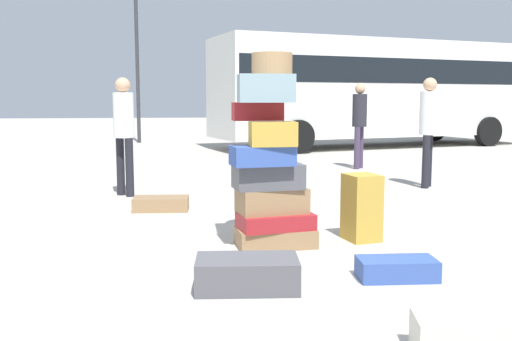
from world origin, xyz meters
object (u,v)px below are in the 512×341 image
at_px(suitcase_tan_white_trunk, 362,207).
at_px(suitcase_cream_foreground_near, 478,337).
at_px(lamp_post, 136,20).
at_px(person_bearded_onlooker, 359,118).
at_px(parked_bus, 377,86).
at_px(person_tourist_with_camera, 429,122).
at_px(suitcase_brown_right_side, 161,204).
at_px(person_passerby_in_red, 124,126).
at_px(suitcase_navy_upright_blue, 397,269).
at_px(suitcase_charcoal_behind_tower, 247,274).
at_px(suitcase_tower, 270,169).

height_order(suitcase_tan_white_trunk, suitcase_cream_foreground_near, suitcase_tan_white_trunk).
bearing_deg(lamp_post, person_bearded_onlooker, -56.86).
bearing_deg(parked_bus, person_tourist_with_camera, -118.09).
bearing_deg(suitcase_cream_foreground_near, suitcase_brown_right_side, 124.78).
bearing_deg(person_passerby_in_red, suitcase_navy_upright_blue, -11.56).
bearing_deg(lamp_post, person_tourist_with_camera, -62.45).
relative_size(person_bearded_onlooker, parked_bus, 0.17).
relative_size(suitcase_brown_right_side, suitcase_cream_foreground_near, 1.00).
xyz_separation_m(person_bearded_onlooker, parked_bus, (2.24, 5.40, 0.78)).
bearing_deg(person_passerby_in_red, suitcase_brown_right_side, -17.00).
bearing_deg(suitcase_tan_white_trunk, lamp_post, 91.60).
xyz_separation_m(suitcase_tan_white_trunk, suitcase_brown_right_side, (-2.10, 1.84, -0.25)).
bearing_deg(suitcase_tan_white_trunk, person_passerby_in_red, 119.32).
relative_size(suitcase_tan_white_trunk, suitcase_charcoal_behind_tower, 0.87).
bearing_deg(parked_bus, lamp_post, 147.14).
bearing_deg(suitcase_tan_white_trunk, parked_bus, 58.33).
height_order(suitcase_charcoal_behind_tower, lamp_post, lamp_post).
relative_size(person_bearded_onlooker, person_tourist_with_camera, 0.99).
xyz_separation_m(suitcase_navy_upright_blue, person_tourist_with_camera, (2.27, 4.54, 0.98)).
xyz_separation_m(person_tourist_with_camera, person_passerby_in_red, (-4.83, -0.21, -0.01)).
relative_size(suitcase_tan_white_trunk, person_passerby_in_red, 0.39).
bearing_deg(suitcase_navy_upright_blue, person_passerby_in_red, 124.15).
distance_m(person_tourist_with_camera, lamp_post, 12.10).
xyz_separation_m(suitcase_tower, person_tourist_with_camera, (3.13, 3.42, 0.29)).
distance_m(person_passerby_in_red, parked_bus, 10.65).
bearing_deg(suitcase_brown_right_side, suitcase_navy_upright_blue, -53.64).
height_order(person_bearded_onlooker, person_tourist_with_camera, person_tourist_with_camera).
relative_size(person_tourist_with_camera, lamp_post, 0.29).
bearing_deg(suitcase_charcoal_behind_tower, suitcase_tan_white_trunk, 50.63).
relative_size(suitcase_tower, person_tourist_with_camera, 1.05).
xyz_separation_m(suitcase_tower, person_bearded_onlooker, (2.80, 6.02, 0.29)).
xyz_separation_m(suitcase_cream_foreground_near, lamp_post, (-3.09, 16.32, 3.90)).
bearing_deg(person_tourist_with_camera, person_passerby_in_red, -52.94).
height_order(suitcase_charcoal_behind_tower, person_tourist_with_camera, person_tourist_with_camera).
relative_size(person_bearded_onlooker, person_passerby_in_red, 1.01).
bearing_deg(suitcase_cream_foreground_near, lamp_post, 112.31).
bearing_deg(person_bearded_onlooker, suitcase_navy_upright_blue, 21.60).
xyz_separation_m(suitcase_tower, suitcase_brown_right_side, (-1.13, 1.99, -0.69)).
distance_m(suitcase_tan_white_trunk, suitcase_cream_foreground_near, 2.67).
relative_size(suitcase_brown_right_side, suitcase_charcoal_behind_tower, 0.91).
relative_size(suitcase_navy_upright_blue, suitcase_cream_foreground_near, 0.88).
xyz_separation_m(suitcase_tan_white_trunk, lamp_post, (-3.26, 13.67, 3.67)).
relative_size(suitcase_tower, lamp_post, 0.30).
relative_size(suitcase_charcoal_behind_tower, suitcase_cream_foreground_near, 1.10).
bearing_deg(suitcase_brown_right_side, person_passerby_in_red, 118.94).
relative_size(suitcase_charcoal_behind_tower, person_tourist_with_camera, 0.44).
height_order(suitcase_tan_white_trunk, parked_bus, parked_bus).
bearing_deg(suitcase_tower, person_tourist_with_camera, 47.47).
distance_m(suitcase_tan_white_trunk, person_bearded_onlooker, 6.19).
xyz_separation_m(suitcase_tower, suitcase_cream_foreground_near, (0.80, -2.50, -0.66)).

